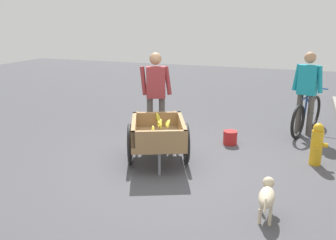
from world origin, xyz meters
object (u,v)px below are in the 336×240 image
at_px(vendor_person, 156,89).
at_px(fire_hydrant, 317,144).
at_px(fruit_cart, 158,136).
at_px(bicycle, 307,115).
at_px(plastic_bucket, 230,138).
at_px(dog, 267,196).
at_px(cyclist_person, 307,86).

height_order(vendor_person, fire_hydrant, vendor_person).
height_order(fruit_cart, bicycle, bicycle).
xyz_separation_m(bicycle, plastic_bucket, (1.24, -1.27, -0.23)).
height_order(fruit_cart, dog, fruit_cart).
bearing_deg(dog, vendor_person, -134.02).
height_order(fire_hydrant, plastic_bucket, fire_hydrant).
bearing_deg(vendor_person, dog, 45.98).
relative_size(cyclist_person, dog, 2.37).
relative_size(fire_hydrant, plastic_bucket, 2.69).
relative_size(bicycle, dog, 2.37).
bearing_deg(fire_hydrant, cyclist_person, -172.54).
xyz_separation_m(fruit_cart, dog, (1.11, 1.77, -0.17)).
relative_size(cyclist_person, fire_hydrant, 2.39).
distance_m(fruit_cart, plastic_bucket, 1.58).
bearing_deg(bicycle, fruit_cart, -40.81).
relative_size(vendor_person, plastic_bucket, 6.49).
bearing_deg(vendor_person, cyclist_person, 116.90).
xyz_separation_m(cyclist_person, plastic_bucket, (1.09, -1.22, -0.83)).
bearing_deg(vendor_person, fire_hydrant, 84.37).
distance_m(bicycle, cyclist_person, 0.62).
height_order(vendor_person, bicycle, vendor_person).
bearing_deg(fire_hydrant, vendor_person, -95.63).
distance_m(bicycle, fire_hydrant, 1.73).
relative_size(fruit_cart, vendor_person, 1.12).
bearing_deg(dog, bicycle, 173.81).
relative_size(fruit_cart, plastic_bucket, 7.28).
xyz_separation_m(dog, fire_hydrant, (-1.88, 0.55, 0.06)).
distance_m(fruit_cart, cyclist_person, 3.21).
xyz_separation_m(vendor_person, plastic_bucket, (-0.21, 1.35, -0.85)).
bearing_deg(cyclist_person, vendor_person, -63.10).
bearing_deg(plastic_bucket, bicycle, 134.28).
relative_size(bicycle, cyclist_person, 1.00).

